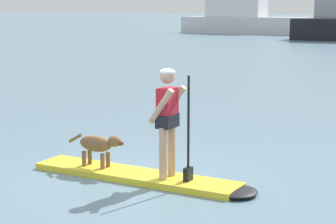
{
  "coord_description": "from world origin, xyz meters",
  "views": [
    {
      "loc": [
        5.09,
        -7.48,
        2.63
      ],
      "look_at": [
        0.0,
        1.0,
        0.9
      ],
      "focal_mm": 64.51,
      "sensor_mm": 36.0,
      "label": 1
    }
  ],
  "objects_px": {
    "paddleboard": "(148,178)",
    "person_paddler": "(168,116)",
    "moored_boat_starboard": "(242,20)",
    "dog": "(98,145)"
  },
  "relations": [
    {
      "from": "paddleboard",
      "to": "person_paddler",
      "type": "xyz_separation_m",
      "value": [
        0.36,
        0.01,
        1.0
      ]
    },
    {
      "from": "person_paddler",
      "to": "moored_boat_starboard",
      "type": "bearing_deg",
      "value": 112.83
    },
    {
      "from": "person_paddler",
      "to": "moored_boat_starboard",
      "type": "height_order",
      "value": "moored_boat_starboard"
    },
    {
      "from": "person_paddler",
      "to": "dog",
      "type": "distance_m",
      "value": 1.4
    },
    {
      "from": "paddleboard",
      "to": "person_paddler",
      "type": "bearing_deg",
      "value": 1.84
    },
    {
      "from": "person_paddler",
      "to": "moored_boat_starboard",
      "type": "relative_size",
      "value": 0.13
    },
    {
      "from": "person_paddler",
      "to": "dog",
      "type": "xyz_separation_m",
      "value": [
        -1.28,
        -0.04,
        -0.59
      ]
    },
    {
      "from": "paddleboard",
      "to": "dog",
      "type": "height_order",
      "value": "dog"
    },
    {
      "from": "person_paddler",
      "to": "dog",
      "type": "height_order",
      "value": "person_paddler"
    },
    {
      "from": "paddleboard",
      "to": "dog",
      "type": "xyz_separation_m",
      "value": [
        -0.91,
        -0.03,
        0.41
      ]
    }
  ]
}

